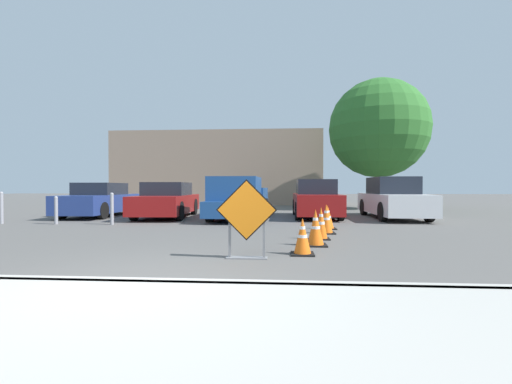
% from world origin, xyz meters
% --- Properties ---
extents(ground_plane, '(96.00, 96.00, 0.00)m').
position_xyz_m(ground_plane, '(0.00, 10.00, 0.00)').
color(ground_plane, '#565451').
extents(sidewalk_strip, '(23.49, 2.29, 0.14)m').
position_xyz_m(sidewalk_strip, '(0.00, -1.15, 0.07)').
color(sidewalk_strip, '#ADAAA3').
rests_on(sidewalk_strip, ground_plane).
extents(curb_lip, '(23.49, 0.20, 0.14)m').
position_xyz_m(curb_lip, '(0.00, 0.00, 0.07)').
color(curb_lip, '#ADAAA3').
rests_on(curb_lip, ground_plane).
extents(road_closed_sign, '(1.05, 0.20, 1.37)m').
position_xyz_m(road_closed_sign, '(1.16, 1.91, 0.73)').
color(road_closed_sign, black).
rests_on(road_closed_sign, ground_plane).
extents(traffic_cone_nearest, '(0.42, 0.42, 0.67)m').
position_xyz_m(traffic_cone_nearest, '(2.14, 2.35, 0.33)').
color(traffic_cone_nearest, black).
rests_on(traffic_cone_nearest, ground_plane).
extents(traffic_cone_second, '(0.47, 0.47, 0.77)m').
position_xyz_m(traffic_cone_second, '(2.48, 3.32, 0.37)').
color(traffic_cone_second, black).
rests_on(traffic_cone_second, ground_plane).
extents(traffic_cone_third, '(0.40, 0.40, 0.77)m').
position_xyz_m(traffic_cone_third, '(2.71, 4.22, 0.38)').
color(traffic_cone_third, black).
rests_on(traffic_cone_third, ground_plane).
extents(traffic_cone_fourth, '(0.46, 0.46, 0.78)m').
position_xyz_m(traffic_cone_fourth, '(2.97, 5.25, 0.38)').
color(traffic_cone_fourth, black).
rests_on(traffic_cone_fourth, ground_plane).
extents(traffic_cone_fifth, '(0.50, 0.50, 0.70)m').
position_xyz_m(traffic_cone_fifth, '(3.14, 6.25, 0.34)').
color(traffic_cone_fifth, black).
rests_on(traffic_cone_fifth, ground_plane).
extents(parked_car_nearest, '(1.90, 4.38, 1.41)m').
position_xyz_m(parked_car_nearest, '(-5.90, 10.07, 0.66)').
color(parked_car_nearest, navy).
rests_on(parked_car_nearest, ground_plane).
extents(parked_car_second, '(2.09, 4.56, 1.43)m').
position_xyz_m(parked_car_second, '(-2.87, 9.74, 0.67)').
color(parked_car_second, maroon).
rests_on(parked_car_second, ground_plane).
extents(pickup_truck, '(2.08, 5.47, 1.60)m').
position_xyz_m(pickup_truck, '(0.15, 9.29, 0.72)').
color(pickup_truck, navy).
rests_on(pickup_truck, ground_plane).
extents(parked_car_third, '(1.78, 4.07, 1.54)m').
position_xyz_m(parked_car_third, '(3.19, 10.07, 0.71)').
color(parked_car_third, maroon).
rests_on(parked_car_third, ground_plane).
extents(parked_car_fourth, '(1.84, 4.65, 1.63)m').
position_xyz_m(parked_car_fourth, '(6.22, 10.00, 0.75)').
color(parked_car_fourth, silver).
rests_on(parked_car_fourth, ground_plane).
extents(bollard_nearest, '(0.12, 0.12, 1.06)m').
position_xyz_m(bollard_nearest, '(-3.77, 6.91, 0.56)').
color(bollard_nearest, gray).
rests_on(bollard_nearest, ground_plane).
extents(bollard_second, '(0.12, 0.12, 0.94)m').
position_xyz_m(bollard_second, '(-5.68, 6.91, 0.50)').
color(bollard_second, gray).
rests_on(bollard_second, ground_plane).
extents(bollard_third, '(0.12, 0.12, 1.09)m').
position_xyz_m(bollard_third, '(-7.60, 6.91, 0.57)').
color(bollard_third, gray).
rests_on(bollard_third, ground_plane).
extents(building_facade_backdrop, '(14.77, 5.00, 5.16)m').
position_xyz_m(building_facade_backdrop, '(-2.76, 21.57, 2.58)').
color(building_facade_backdrop, gray).
rests_on(building_facade_backdrop, ground_plane).
extents(street_tree_behind_lot, '(5.47, 5.47, 7.24)m').
position_xyz_m(street_tree_behind_lot, '(7.24, 15.65, 4.50)').
color(street_tree_behind_lot, '#513823').
rests_on(street_tree_behind_lot, ground_plane).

